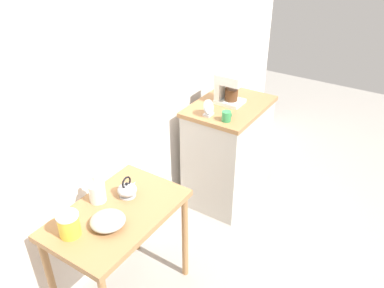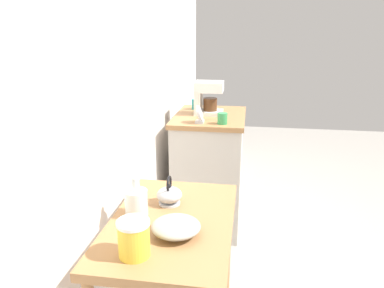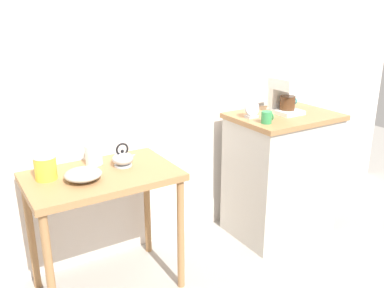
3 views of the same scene
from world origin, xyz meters
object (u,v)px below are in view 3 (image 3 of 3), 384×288
Objects in this scene: coffee_maker at (285,94)px; glass_carafe_vase at (94,154)px; mug_tall_green at (267,117)px; mug_dark_teal at (291,101)px; bowl_stoneware at (83,174)px; canister_enamel at (45,167)px; table_clock at (252,110)px; teakettle at (123,159)px.

glass_carafe_vase is at bearing 173.74° from coffee_maker.
mug_dark_teal is at bearing 28.85° from mug_tall_green.
canister_enamel is (-0.17, 0.13, 0.04)m from bowl_stoneware.
table_clock is at bearing -7.33° from glass_carafe_vase.
teakettle is 1.28m from coffee_maker.
canister_enamel is 1.71m from coffee_maker.
bowl_stoneware is at bearing -177.79° from coffee_maker.
bowl_stoneware is 0.25m from glass_carafe_vase.
mug_dark_teal is (1.87, 0.04, 0.14)m from canister_enamel.
mug_dark_teal reaches higher than canister_enamel.
coffee_maker is at bearing -2.17° from table_clock.
bowl_stoneware is 1.24m from mug_tall_green.
table_clock is (1.40, -0.06, 0.15)m from canister_enamel.
teakettle is 1.17× the size of table_clock.
mug_dark_teal is at bearing 31.64° from coffee_maker.
mug_tall_green is at bearing -4.38° from bowl_stoneware.
coffee_maker is 3.00× the size of mug_dark_teal.
mug_dark_teal is (1.43, 0.08, 0.17)m from teakettle.
bowl_stoneware is at bearing -122.43° from glass_carafe_vase.
canister_enamel is 1.66× the size of mug_dark_teal.
canister_enamel is at bearing -178.76° from mug_dark_teal.
mug_tall_green is at bearing -152.86° from coffee_maker.
canister_enamel is at bearing 177.71° from table_clock.
table_clock is at bearing 177.83° from coffee_maker.
coffee_maker reaches higher than bowl_stoneware.
mug_dark_teal reaches higher than mug_tall_green.
canister_enamel is at bearing 177.73° from coffee_maker.
teakettle is 0.19m from glass_carafe_vase.
glass_carafe_vase reaches higher than canister_enamel.
mug_tall_green is (0.96, -0.18, 0.16)m from teakettle.
canister_enamel is 1.41m from table_clock.
mug_tall_green is (1.23, -0.09, 0.17)m from bowl_stoneware.
mug_dark_teal is 0.48m from table_clock.
teakettle is at bearing -176.83° from mug_dark_teal.
canister_enamel is 1.42m from mug_tall_green.
coffee_maker reaches higher than mug_dark_teal.
bowl_stoneware is 1.55m from coffee_maker.
glass_carafe_vase reaches higher than teakettle.
canister_enamel is at bearing 171.05° from mug_tall_green.
mug_tall_green is at bearing -8.95° from canister_enamel.
coffee_maker reaches higher than teakettle.
mug_dark_teal is 0.67× the size of table_clock.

